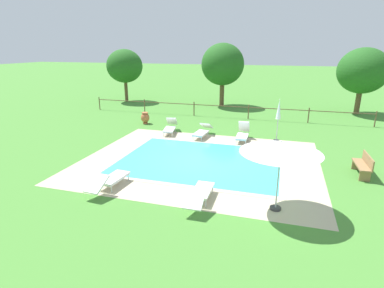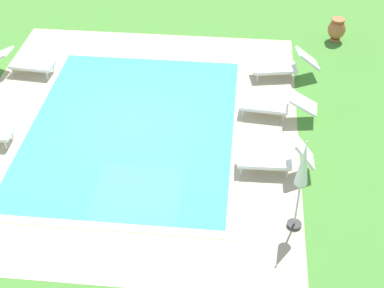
{
  "view_description": "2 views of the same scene",
  "coord_description": "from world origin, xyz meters",
  "px_view_note": "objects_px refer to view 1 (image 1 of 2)",
  "views": [
    {
      "loc": [
        3.45,
        -12.84,
        5.0
      ],
      "look_at": [
        -0.53,
        0.5,
        0.6
      ],
      "focal_mm": 28.79,
      "sensor_mm": 36.0,
      "label": 1
    },
    {
      "loc": [
        12.39,
        2.86,
        9.29
      ],
      "look_at": [
        1.29,
        1.74,
        0.55
      ],
      "focal_mm": 54.73,
      "sensor_mm": 36.0,
      "label": 2
    }
  ],
  "objects_px": {
    "wooden_bench_lawn_side": "(364,164)",
    "tree_far_west": "(363,71)",
    "sun_lounger_north_near_steps": "(243,134)",
    "sun_lounger_south_near_corner": "(170,127)",
    "sun_lounger_north_mid": "(109,180)",
    "patio_umbrella_closed_row_west": "(279,113)",
    "sun_lounger_north_end": "(200,193)",
    "tree_west_mid": "(125,66)",
    "tree_centre": "(223,65)",
    "sun_lounger_north_far": "(202,131)",
    "terracotta_urn_near_fence": "(145,118)",
    "patio_umbrella_open_foreground": "(281,148)"
  },
  "relations": [
    {
      "from": "sun_lounger_north_mid",
      "to": "sun_lounger_south_near_corner",
      "type": "distance_m",
      "value": 7.88
    },
    {
      "from": "sun_lounger_north_near_steps",
      "to": "sun_lounger_south_near_corner",
      "type": "relative_size",
      "value": 0.9
    },
    {
      "from": "sun_lounger_south_near_corner",
      "to": "patio_umbrella_closed_row_west",
      "type": "bearing_deg",
      "value": 0.92
    },
    {
      "from": "patio_umbrella_open_foreground",
      "to": "sun_lounger_south_near_corner",
      "type": "bearing_deg",
      "value": 130.09
    },
    {
      "from": "sun_lounger_north_near_steps",
      "to": "sun_lounger_north_end",
      "type": "xyz_separation_m",
      "value": [
        -0.39,
        -7.63,
        -0.04
      ]
    },
    {
      "from": "sun_lounger_north_end",
      "to": "patio_umbrella_closed_row_west",
      "type": "bearing_deg",
      "value": 74.63
    },
    {
      "from": "terracotta_urn_near_fence",
      "to": "tree_far_west",
      "type": "bearing_deg",
      "value": 28.0
    },
    {
      "from": "wooden_bench_lawn_side",
      "to": "tree_far_west",
      "type": "xyz_separation_m",
      "value": [
        2.22,
        13.28,
        2.81
      ]
    },
    {
      "from": "terracotta_urn_near_fence",
      "to": "wooden_bench_lawn_side",
      "type": "bearing_deg",
      "value": -24.58
    },
    {
      "from": "sun_lounger_north_near_steps",
      "to": "sun_lounger_north_mid",
      "type": "xyz_separation_m",
      "value": [
        -3.86,
        -7.55,
        -0.04
      ]
    },
    {
      "from": "sun_lounger_north_near_steps",
      "to": "patio_umbrella_closed_row_west",
      "type": "height_order",
      "value": "patio_umbrella_closed_row_west"
    },
    {
      "from": "sun_lounger_south_near_corner",
      "to": "tree_centre",
      "type": "height_order",
      "value": "tree_centre"
    },
    {
      "from": "patio_umbrella_closed_row_west",
      "to": "sun_lounger_north_mid",
      "type": "bearing_deg",
      "value": -125.54
    },
    {
      "from": "sun_lounger_south_near_corner",
      "to": "wooden_bench_lawn_side",
      "type": "distance_m",
      "value": 10.49
    },
    {
      "from": "tree_west_mid",
      "to": "tree_centre",
      "type": "distance_m",
      "value": 9.22
    },
    {
      "from": "patio_umbrella_open_foreground",
      "to": "patio_umbrella_closed_row_west",
      "type": "distance_m",
      "value": 7.82
    },
    {
      "from": "sun_lounger_north_end",
      "to": "tree_centre",
      "type": "height_order",
      "value": "tree_centre"
    },
    {
      "from": "sun_lounger_north_end",
      "to": "tree_west_mid",
      "type": "height_order",
      "value": "tree_west_mid"
    },
    {
      "from": "sun_lounger_north_far",
      "to": "patio_umbrella_closed_row_west",
      "type": "relative_size",
      "value": 0.89
    },
    {
      "from": "tree_west_mid",
      "to": "patio_umbrella_closed_row_west",
      "type": "bearing_deg",
      "value": -33.52
    },
    {
      "from": "sun_lounger_north_far",
      "to": "sun_lounger_north_near_steps",
      "type": "bearing_deg",
      "value": -0.66
    },
    {
      "from": "patio_umbrella_open_foreground",
      "to": "terracotta_urn_near_fence",
      "type": "relative_size",
      "value": 3.19
    },
    {
      "from": "patio_umbrella_open_foreground",
      "to": "tree_west_mid",
      "type": "height_order",
      "value": "tree_west_mid"
    },
    {
      "from": "terracotta_urn_near_fence",
      "to": "tree_far_west",
      "type": "distance_m",
      "value": 16.62
    },
    {
      "from": "sun_lounger_north_end",
      "to": "tree_far_west",
      "type": "distance_m",
      "value": 19.35
    },
    {
      "from": "sun_lounger_north_end",
      "to": "sun_lounger_south_near_corner",
      "type": "bearing_deg",
      "value": 116.93
    },
    {
      "from": "sun_lounger_north_near_steps",
      "to": "sun_lounger_north_mid",
      "type": "relative_size",
      "value": 0.88
    },
    {
      "from": "tree_far_west",
      "to": "tree_centre",
      "type": "relative_size",
      "value": 0.93
    },
    {
      "from": "tree_centre",
      "to": "sun_lounger_north_near_steps",
      "type": "bearing_deg",
      "value": -72.35
    },
    {
      "from": "tree_centre",
      "to": "tree_west_mid",
      "type": "bearing_deg",
      "value": -178.15
    },
    {
      "from": "sun_lounger_north_mid",
      "to": "sun_lounger_north_far",
      "type": "height_order",
      "value": "sun_lounger_north_far"
    },
    {
      "from": "sun_lounger_north_far",
      "to": "tree_far_west",
      "type": "xyz_separation_m",
      "value": [
        9.89,
        9.74,
        2.92
      ]
    },
    {
      "from": "wooden_bench_lawn_side",
      "to": "tree_far_west",
      "type": "distance_m",
      "value": 13.76
    },
    {
      "from": "terracotta_urn_near_fence",
      "to": "tree_west_mid",
      "type": "xyz_separation_m",
      "value": [
        -5.56,
        7.79,
        2.87
      ]
    },
    {
      "from": "patio_umbrella_open_foreground",
      "to": "tree_far_west",
      "type": "bearing_deg",
      "value": 72.23
    },
    {
      "from": "sun_lounger_north_end",
      "to": "sun_lounger_south_near_corner",
      "type": "relative_size",
      "value": 1.01
    },
    {
      "from": "sun_lounger_north_far",
      "to": "tree_centre",
      "type": "height_order",
      "value": "tree_centre"
    },
    {
      "from": "sun_lounger_north_mid",
      "to": "patio_umbrella_closed_row_west",
      "type": "relative_size",
      "value": 0.89
    },
    {
      "from": "terracotta_urn_near_fence",
      "to": "tree_far_west",
      "type": "xyz_separation_m",
      "value": [
        14.45,
        7.68,
        2.86
      ]
    },
    {
      "from": "sun_lounger_north_near_steps",
      "to": "sun_lounger_south_near_corner",
      "type": "xyz_separation_m",
      "value": [
        -4.42,
        0.31,
        -0.02
      ]
    },
    {
      "from": "patio_umbrella_closed_row_west",
      "to": "sun_lounger_north_end",
      "type": "bearing_deg",
      "value": -105.37
    },
    {
      "from": "sun_lounger_north_end",
      "to": "patio_umbrella_closed_row_west",
      "type": "height_order",
      "value": "patio_umbrella_closed_row_west"
    },
    {
      "from": "sun_lounger_north_mid",
      "to": "tree_centre",
      "type": "distance_m",
      "value": 18.01
    },
    {
      "from": "sun_lounger_north_far",
      "to": "wooden_bench_lawn_side",
      "type": "relative_size",
      "value": 1.39
    },
    {
      "from": "patio_umbrella_closed_row_west",
      "to": "tree_far_west",
      "type": "distance_m",
      "value": 11.1
    },
    {
      "from": "sun_lounger_south_near_corner",
      "to": "terracotta_urn_near_fence",
      "type": "relative_size",
      "value": 2.62
    },
    {
      "from": "sun_lounger_north_mid",
      "to": "sun_lounger_south_near_corner",
      "type": "xyz_separation_m",
      "value": [
        -0.56,
        7.86,
        0.02
      ]
    },
    {
      "from": "terracotta_urn_near_fence",
      "to": "sun_lounger_north_far",
      "type": "bearing_deg",
      "value": -24.2
    },
    {
      "from": "sun_lounger_north_end",
      "to": "tree_far_west",
      "type": "xyz_separation_m",
      "value": [
        7.95,
        17.4,
        2.92
      ]
    },
    {
      "from": "patio_umbrella_closed_row_west",
      "to": "terracotta_urn_near_fence",
      "type": "xyz_separation_m",
      "value": [
        -8.72,
        1.67,
        -1.18
      ]
    }
  ]
}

